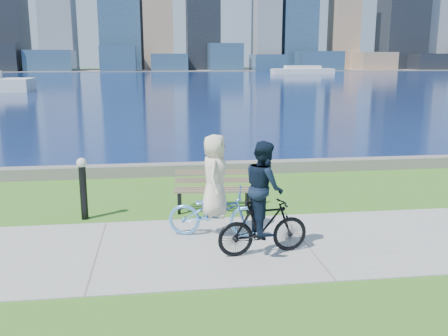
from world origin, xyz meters
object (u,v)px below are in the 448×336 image
(bollard_lamp, at_px, (83,184))
(cyclist_man, at_px, (264,207))
(cyclist_woman, at_px, (215,199))
(park_bench, at_px, (213,187))

(bollard_lamp, xyz_separation_m, cyclist_man, (3.56, -2.59, 0.11))
(cyclist_woman, xyz_separation_m, cyclist_man, (0.77, -1.07, 0.12))
(cyclist_woman, bearing_deg, cyclist_man, -131.38)
(park_bench, height_order, bollard_lamp, bollard_lamp)
(cyclist_man, bearing_deg, cyclist_woman, 28.27)
(park_bench, distance_m, cyclist_man, 2.95)
(cyclist_woman, relative_size, cyclist_man, 0.98)
(park_bench, distance_m, bollard_lamp, 2.99)
(bollard_lamp, distance_m, cyclist_man, 4.40)
(park_bench, bearing_deg, cyclist_woman, -89.68)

